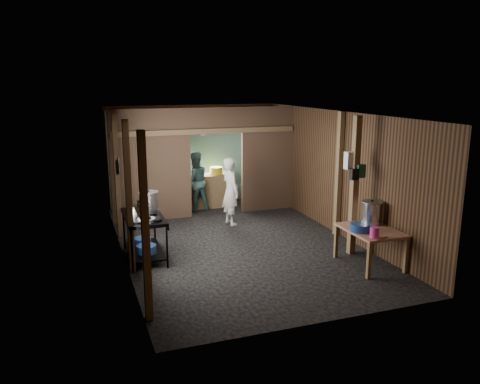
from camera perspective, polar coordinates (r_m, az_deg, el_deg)
name	(u,v)px	position (r m, az deg, el deg)	size (l,w,h in m)	color
floor	(237,243)	(9.76, -0.39, -6.05)	(4.50, 7.00, 0.00)	black
ceiling	(237,113)	(9.24, -0.42, 9.36)	(4.50, 7.00, 0.00)	#38342E
wall_back	(193,155)	(12.72, -5.59, 4.44)	(4.50, 0.00, 2.60)	#54351A
wall_front	(325,231)	(6.32, 10.08, -4.63)	(4.50, 0.00, 2.60)	#54351A
wall_left	(120,188)	(8.95, -14.14, 0.43)	(0.00, 7.00, 2.60)	#54351A
wall_right	(337,173)	(10.36, 11.45, 2.26)	(0.00, 7.00, 2.60)	#54351A
partition_left	(151,166)	(11.21, -10.56, 3.11)	(1.85, 0.10, 2.60)	brown
partition_right	(267,159)	(11.99, 3.28, 3.95)	(1.35, 0.10, 2.60)	brown
partition_header	(216,120)	(11.43, -2.87, 8.56)	(1.30, 0.10, 0.60)	brown
turquoise_panel	(194,157)	(12.67, -5.52, 4.18)	(4.40, 0.06, 2.50)	#75AAA5
back_counter	(210,191)	(12.44, -3.54, 0.18)	(1.20, 0.50, 0.85)	#7E6648
wall_clock	(203,132)	(12.61, -4.43, 7.14)	(0.20, 0.20, 0.03)	white
post_left_a	(145,229)	(6.46, -11.23, -4.29)	(0.10, 0.12, 2.60)	#7E6648
post_left_b	(129,198)	(8.18, -13.10, -0.69)	(0.10, 0.12, 2.60)	#7E6648
post_left_c	(117,176)	(10.13, -14.43, 1.86)	(0.10, 0.12, 2.60)	#7E6648
post_right	(339,175)	(10.15, 11.68, 2.03)	(0.10, 0.12, 2.60)	#7E6648
post_free	(354,187)	(9.07, 13.46, 0.63)	(0.12, 0.12, 2.60)	#7E6648
cross_beam	(207,131)	(11.33, -4.00, 7.23)	(4.40, 0.12, 0.12)	#7E6648
pan_lid_big	(119,166)	(9.28, -14.26, 3.07)	(0.34, 0.34, 0.03)	gray
pan_lid_small	(117,167)	(9.69, -14.46, 2.87)	(0.30, 0.30, 0.03)	black
wall_shelf	(142,212)	(6.91, -11.63, -2.29)	(0.14, 0.80, 0.03)	#7E6648
jar_white	(144,212)	(6.65, -11.35, -2.30)	(0.07, 0.07, 0.10)	white
jar_yellow	(141,207)	(6.89, -11.66, -1.77)	(0.08, 0.08, 0.10)	gold
jar_green	(139,203)	(7.10, -11.91, -1.34)	(0.06, 0.06, 0.10)	#1A4E33
bag_white	(351,160)	(9.02, 13.08, 3.69)	(0.22, 0.15, 0.32)	white
bag_green	(360,171)	(9.00, 14.14, 2.45)	(0.16, 0.12, 0.24)	#1A4E33
bag_black	(354,174)	(8.92, 13.44, 2.06)	(0.14, 0.10, 0.20)	black
gas_range	(144,237)	(9.01, -11.33, -5.24)	(0.71, 1.39, 0.82)	black
prep_table	(370,247)	(8.82, 15.20, -6.35)	(0.82, 1.13, 0.67)	#AF7855
stove_pot_large	(149,201)	(9.22, -10.79, -1.07)	(0.37, 0.37, 0.37)	silver
stove_pot_med	(134,212)	(8.82, -12.54, -2.35)	(0.23, 0.23, 0.20)	silver
frying_pan	(147,220)	(8.50, -11.07, -3.26)	(0.31, 0.53, 0.07)	gray
blue_tub_front	(146,249)	(8.88, -11.09, -6.70)	(0.36, 0.36, 0.15)	navy
blue_tub_back	(142,241)	(9.34, -11.55, -5.76)	(0.33, 0.33, 0.13)	navy
stock_pot	(371,213)	(9.01, 15.39, -2.43)	(0.37, 0.37, 0.44)	silver
wash_basin	(360,227)	(8.55, 14.14, -4.11)	(0.35, 0.35, 0.13)	navy
pink_bucket	(374,232)	(8.26, 15.72, -4.65)	(0.15, 0.15, 0.18)	#F23CAA
knife	(382,239)	(8.24, 16.59, -5.36)	(0.30, 0.04, 0.01)	silver
yellow_tub	(216,171)	(12.38, -2.83, 2.57)	(0.33, 0.33, 0.18)	gold
cook	(231,191)	(10.81, -1.13, 0.09)	(0.56, 0.37, 1.54)	silver
worker_back	(195,181)	(12.00, -5.39, 1.27)	(0.73, 0.57, 1.50)	#426A65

